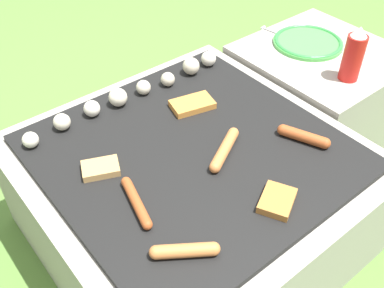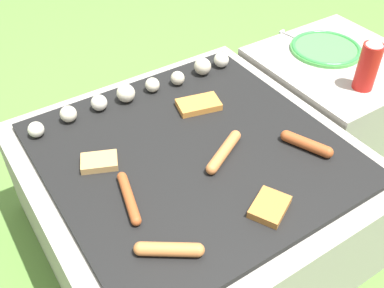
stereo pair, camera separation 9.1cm
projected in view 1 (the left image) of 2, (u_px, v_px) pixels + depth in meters
ground_plane at (192, 234)px, 1.47m from camera, size 14.00×14.00×0.00m
grill at (192, 196)px, 1.35m from camera, size 0.86×0.86×0.38m
side_ledge at (314, 95)px, 1.74m from camera, size 0.51×0.52×0.38m
sausage_back_right at (225, 149)px, 1.20m from camera, size 0.16×0.10×0.03m
sausage_back_left at (304, 136)px, 1.24m from camera, size 0.08×0.14×0.03m
sausage_front_left at (185, 251)px, 0.96m from camera, size 0.13×0.10×0.03m
sausage_front_center at (137, 203)px, 1.06m from camera, size 0.06×0.17×0.02m
bread_slice_center at (192, 104)px, 1.36m from camera, size 0.14×0.11×0.02m
bread_slice_right at (101, 168)px, 1.15m from camera, size 0.11×0.10×0.02m
bread_slice_left at (277, 201)px, 1.07m from camera, size 0.12×0.11×0.02m
mushroom_row at (137, 90)px, 1.39m from camera, size 0.70×0.06×0.06m
plate_colorful at (308, 42)px, 1.65m from camera, size 0.25×0.25×0.02m
condiment_bottle at (354, 55)px, 1.43m from camera, size 0.06×0.06×0.19m
fork_utensil at (278, 33)px, 1.71m from camera, size 0.04×0.17×0.01m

